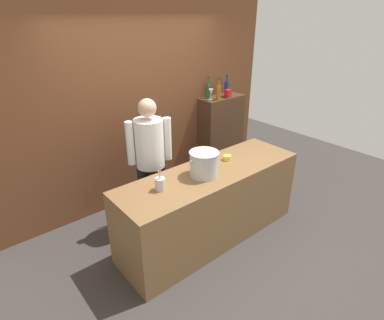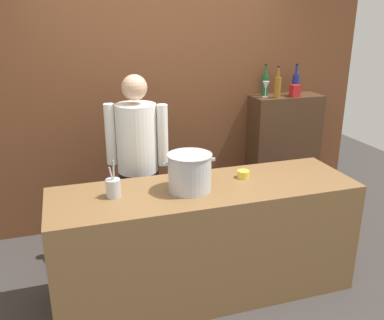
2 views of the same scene
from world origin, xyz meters
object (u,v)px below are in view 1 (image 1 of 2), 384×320
Objects in this scene: butter_jar at (227,158)px; spice_tin_red at (228,93)px; chef at (150,156)px; wine_bottle_cobalt at (227,88)px; utensil_crock at (160,184)px; wine_bottle_green at (208,90)px; wine_bottle_amber at (218,92)px; stockpot_large at (204,164)px; wine_glass_tall at (211,92)px.

butter_jar is 1.50m from spice_tin_red.
wine_bottle_cobalt is (1.80, 0.53, 0.46)m from chef.
utensil_crock is 2.21m from wine_bottle_green.
wine_bottle_amber is at bearing 30.38° from utensil_crock.
wine_bottle_amber reaches higher than utensil_crock.
stockpot_large is 2.00m from wine_bottle_cobalt.
wine_glass_tall is at bearing 56.27° from butter_jar.
utensil_crock is 2.17m from wine_bottle_amber.
chef is 1.67m from wine_bottle_green.
utensil_crock is at bearing -151.06° from wine_bottle_cobalt.
wine_bottle_cobalt is 0.11m from spice_tin_red.
chef is at bearing -160.67° from wine_glass_tall.
stockpot_large is 1.18× the size of wine_bottle_green.
wine_bottle_green reaches higher than butter_jar.
utensil_crock is at bearing 174.93° from stockpot_large.
wine_bottle_amber is at bearing 179.30° from spice_tin_red.
wine_glass_tall is 1.34× the size of spice_tin_red.
butter_jar is at bearing 163.31° from chef.
stockpot_large reaches higher than utensil_crock.
spice_tin_red is (1.75, 0.45, 0.40)m from chef.
wine_bottle_green is 0.18m from wine_bottle_amber.
wine_bottle_amber is (-0.26, -0.08, -0.00)m from wine_bottle_cobalt.
chef reaches higher than wine_glass_tall.
spice_tin_red is at bearing -144.63° from chef.
spice_tin_red is at bearing 44.69° from butter_jar.
wine_bottle_green is at bearing 108.47° from wine_bottle_amber.
wine_bottle_green is (1.23, 1.29, 0.38)m from stockpot_large.
wine_bottle_amber is 0.21m from spice_tin_red.
wine_bottle_amber is 1.94× the size of wine_glass_tall.
wine_bottle_cobalt reaches higher than wine_bottle_amber.
wine_bottle_cobalt is at bearing 28.94° from utensil_crock.
butter_jar is 1.38m from wine_glass_tall.
wine_bottle_amber reaches higher than stockpot_large.
chef is 1.67m from wine_bottle_amber.
wine_glass_tall is at bearing -139.61° from chef.
spice_tin_red is at bearing -122.01° from wine_bottle_cobalt.
chef reaches higher than wine_bottle_cobalt.
wine_bottle_cobalt reaches higher than utensil_crock.
butter_jar is at bearing -134.46° from wine_bottle_cobalt.
utensil_crock is 2.34m from spice_tin_red.
chef is 10.05× the size of wine_glass_tall.
wine_bottle_green is 0.12m from wine_glass_tall.
utensil_crock is 1.02m from butter_jar.
wine_glass_tall reaches higher than spice_tin_red.
wine_bottle_cobalt reaches higher than wine_glass_tall.
utensil_crock is 2.21× the size of spice_tin_red.
spice_tin_red is at bearing 27.74° from utensil_crock.
wine_bottle_cobalt is at bearing 45.54° from butter_jar.
butter_jar is 0.30× the size of wine_bottle_amber.
wine_bottle_amber is 2.61× the size of spice_tin_red.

